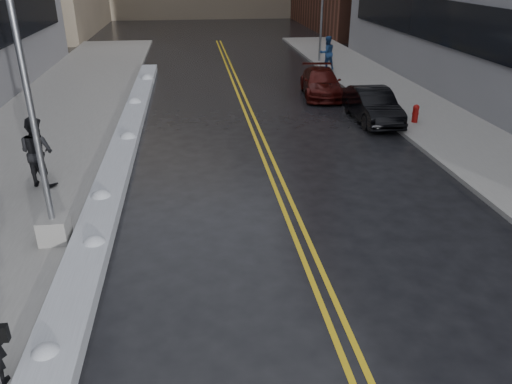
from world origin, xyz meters
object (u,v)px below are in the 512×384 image
object	(u,v)px
fire_hydrant	(416,113)
car_maroon	(321,83)
traffic_signal	(322,8)
car_black	(373,105)
lamppost	(38,145)
pedestrian_east	(327,53)
pedestrian_b	(37,152)

from	to	relation	value
fire_hydrant	car_maroon	world-z (taller)	car_maroon
traffic_signal	car_black	size ratio (longest dim) A/B	1.44
lamppost	pedestrian_east	world-z (taller)	lamppost
lamppost	pedestrian_b	distance (m)	3.87
fire_hydrant	car_maroon	bearing A→B (deg)	115.42
pedestrian_b	pedestrian_east	xyz separation A→B (m)	(12.64, 15.65, -0.04)
lamppost	pedestrian_east	distance (m)	22.33
fire_hydrant	pedestrian_b	size ratio (longest dim) A/B	0.36
traffic_signal	pedestrian_east	world-z (taller)	traffic_signal
lamppost	pedestrian_east	bearing A→B (deg)	58.93
fire_hydrant	pedestrian_east	size ratio (longest dim) A/B	0.37
car_black	car_maroon	distance (m)	4.71
pedestrian_b	car_black	xyz separation A→B (m)	(11.90, 5.36, -0.49)
pedestrian_east	car_maroon	size ratio (longest dim) A/B	0.44
traffic_signal	lamppost	bearing A→B (deg)	-118.21
traffic_signal	pedestrian_east	distance (m)	3.71
lamppost	traffic_signal	size ratio (longest dim) A/B	1.27
pedestrian_b	car_black	distance (m)	13.06
lamppost	pedestrian_east	xyz separation A→B (m)	(11.50, 19.09, -1.40)
traffic_signal	pedestrian_b	xyz separation A→B (m)	(-12.94, -18.56, -2.23)
traffic_signal	car_maroon	world-z (taller)	traffic_signal
fire_hydrant	pedestrian_east	xyz separation A→B (m)	(-0.80, 11.09, 0.58)
pedestrian_east	lamppost	bearing A→B (deg)	46.33
pedestrian_b	car_maroon	world-z (taller)	pedestrian_b
car_black	lamppost	bearing A→B (deg)	-140.19
lamppost	fire_hydrant	world-z (taller)	lamppost
fire_hydrant	traffic_signal	bearing A→B (deg)	92.05
car_black	fire_hydrant	bearing A→B (deg)	-26.91
car_maroon	car_black	bearing A→B (deg)	-70.65
traffic_signal	pedestrian_b	size ratio (longest dim) A/B	2.94
fire_hydrant	lamppost	bearing A→B (deg)	-146.96
lamppost	fire_hydrant	distance (m)	14.81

